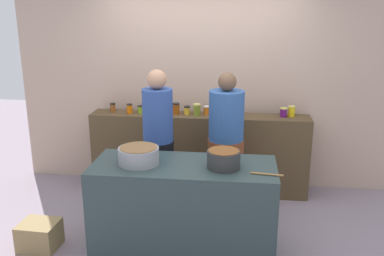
% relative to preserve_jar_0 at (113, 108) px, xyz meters
% --- Properties ---
extents(ground, '(12.00, 12.00, 0.00)m').
position_rel_preserve_jar_0_xyz_m(ground, '(1.10, -1.11, -1.06)').
color(ground, gray).
extents(storefront_wall, '(4.80, 0.12, 3.00)m').
position_rel_preserve_jar_0_xyz_m(storefront_wall, '(1.10, 0.34, 0.44)').
color(storefront_wall, tan).
rests_on(storefront_wall, ground).
extents(display_shelf, '(2.70, 0.36, 1.00)m').
position_rel_preserve_jar_0_xyz_m(display_shelf, '(1.10, -0.01, -0.56)').
color(display_shelf, '#4F3D26').
rests_on(display_shelf, ground).
extents(prep_table, '(1.70, 0.70, 0.89)m').
position_rel_preserve_jar_0_xyz_m(prep_table, '(1.10, -1.41, -0.62)').
color(prep_table, '#2B3B3C').
rests_on(prep_table, ground).
extents(preserve_jar_0, '(0.07, 0.07, 0.11)m').
position_rel_preserve_jar_0_xyz_m(preserve_jar_0, '(0.00, 0.00, 0.00)').
color(preserve_jar_0, brown).
rests_on(preserve_jar_0, display_shelf).
extents(preserve_jar_1, '(0.07, 0.07, 0.12)m').
position_rel_preserve_jar_0_xyz_m(preserve_jar_1, '(0.23, -0.04, 0.00)').
color(preserve_jar_1, '#D45F08').
rests_on(preserve_jar_1, display_shelf).
extents(preserve_jar_2, '(0.07, 0.07, 0.10)m').
position_rel_preserve_jar_0_xyz_m(preserve_jar_2, '(0.36, -0.02, -0.01)').
color(preserve_jar_2, olive).
rests_on(preserve_jar_2, display_shelf).
extents(preserve_jar_3, '(0.08, 0.08, 0.13)m').
position_rel_preserve_jar_0_xyz_m(preserve_jar_3, '(0.53, 0.05, 0.01)').
color(preserve_jar_3, brown).
rests_on(preserve_jar_3, display_shelf).
extents(preserve_jar_4, '(0.09, 0.09, 0.14)m').
position_rel_preserve_jar_0_xyz_m(preserve_jar_4, '(0.81, -0.01, 0.01)').
color(preserve_jar_4, '#8E410F').
rests_on(preserve_jar_4, display_shelf).
extents(preserve_jar_5, '(0.08, 0.08, 0.10)m').
position_rel_preserve_jar_0_xyz_m(preserve_jar_5, '(0.94, -0.00, -0.01)').
color(preserve_jar_5, gold).
rests_on(preserve_jar_5, display_shelf).
extents(preserve_jar_6, '(0.09, 0.09, 0.14)m').
position_rel_preserve_jar_0_xyz_m(preserve_jar_6, '(1.07, -0.03, 0.01)').
color(preserve_jar_6, olive).
rests_on(preserve_jar_6, display_shelf).
extents(preserve_jar_7, '(0.07, 0.07, 0.11)m').
position_rel_preserve_jar_0_xyz_m(preserve_jar_7, '(1.18, 0.01, -0.00)').
color(preserve_jar_7, '#CE6215').
rests_on(preserve_jar_7, display_shelf).
extents(preserve_jar_8, '(0.08, 0.08, 0.13)m').
position_rel_preserve_jar_0_xyz_m(preserve_jar_8, '(1.51, -0.01, 0.01)').
color(preserve_jar_8, '#D16E08').
rests_on(preserve_jar_8, display_shelf).
extents(preserve_jar_9, '(0.09, 0.09, 0.11)m').
position_rel_preserve_jar_0_xyz_m(preserve_jar_9, '(2.12, 0.01, -0.00)').
color(preserve_jar_9, '#57145E').
rests_on(preserve_jar_9, display_shelf).
extents(preserve_jar_10, '(0.09, 0.09, 0.13)m').
position_rel_preserve_jar_0_xyz_m(preserve_jar_10, '(2.21, 0.04, 0.01)').
color(preserve_jar_10, gold).
rests_on(preserve_jar_10, display_shelf).
extents(cooking_pot_left, '(0.37, 0.37, 0.16)m').
position_rel_preserve_jar_0_xyz_m(cooking_pot_left, '(0.68, -1.44, -0.09)').
color(cooking_pot_left, gray).
rests_on(cooking_pot_left, prep_table).
extents(cooking_pot_center, '(0.30, 0.30, 0.17)m').
position_rel_preserve_jar_0_xyz_m(cooking_pot_center, '(1.46, -1.46, -0.09)').
color(cooking_pot_center, '#2D2D2D').
rests_on(cooking_pot_center, prep_table).
extents(wooden_spoon, '(0.28, 0.05, 0.02)m').
position_rel_preserve_jar_0_xyz_m(wooden_spoon, '(1.84, -1.59, -0.16)').
color(wooden_spoon, '#9E703D').
rests_on(wooden_spoon, prep_table).
extents(cook_with_tongs, '(0.33, 0.33, 1.67)m').
position_rel_preserve_jar_0_xyz_m(cook_with_tongs, '(0.74, -0.82, -0.30)').
color(cook_with_tongs, black).
rests_on(cook_with_tongs, ground).
extents(cook_in_cap, '(0.40, 0.40, 1.62)m').
position_rel_preserve_jar_0_xyz_m(cook_in_cap, '(1.45, -0.60, -0.33)').
color(cook_in_cap, brown).
rests_on(cook_in_cap, ground).
extents(bread_crate, '(0.37, 0.33, 0.27)m').
position_rel_preserve_jar_0_xyz_m(bread_crate, '(-0.31, -1.55, -0.93)').
color(bread_crate, olive).
rests_on(bread_crate, ground).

